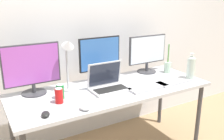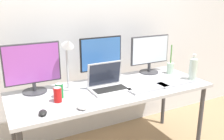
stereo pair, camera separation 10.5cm
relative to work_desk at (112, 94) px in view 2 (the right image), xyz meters
The scene contains 15 objects.
wall_back 0.86m from the work_desk, 90.00° to the left, with size 7.00×0.08×2.60m, color silver.
work_desk is the anchor object (origin of this frame).
monitor_left 0.76m from the work_desk, 160.30° to the left, with size 0.49×0.22×0.45m.
monitor_center 0.41m from the work_desk, 86.33° to the left, with size 0.45×0.20×0.44m.
monitor_right 0.71m from the work_desk, 22.33° to the left, with size 0.48×0.21×0.42m.
laptop_silver 0.13m from the work_desk, behind, with size 0.35×0.24×0.25m.
keyboard_main 0.35m from the work_desk, 31.26° to the right, with size 0.40×0.14×0.02m, color #B2B2B7.
keyboard_aux 0.65m from the work_desk, 16.10° to the right, with size 0.39×0.14×0.02m, color #B2B2B7.
mouse_by_keyboard 0.51m from the work_desk, 144.75° to the right, with size 0.06×0.09×0.04m, color silver.
mouse_by_laptop 0.74m from the work_desk, 160.84° to the right, with size 0.06×0.09×0.03m, color black.
water_bottle 0.86m from the work_desk, 13.71° to the right, with size 0.08×0.08×0.28m.
soda_can_near_keyboard 0.51m from the work_desk, behind, with size 0.07×0.07×0.13m.
soda_can_by_laptop 0.55m from the work_desk, behind, with size 0.07×0.07×0.13m.
bamboo_vase 0.81m from the work_desk, ahead, with size 0.08×0.08×0.32m.
desk_lamp 0.56m from the work_desk, 161.09° to the left, with size 0.11×0.18×0.50m.
Camera 2 is at (-1.01, -1.95, 1.59)m, focal length 40.00 mm.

